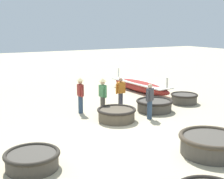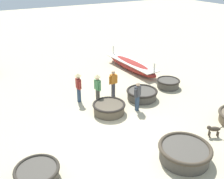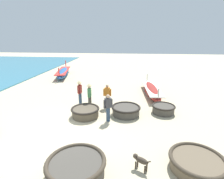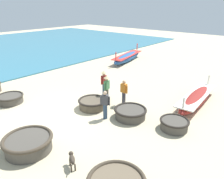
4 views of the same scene
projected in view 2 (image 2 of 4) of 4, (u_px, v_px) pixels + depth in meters
name	position (u px, v px, depth m)	size (l,w,h in m)	color
ground_plane	(111.00, 138.00, 11.46)	(80.00, 80.00, 0.00)	#C6B793
coracle_upturned	(142.00, 94.00, 14.69)	(1.75, 1.75, 0.54)	#4C473F
coracle_front_left	(185.00, 152.00, 10.03)	(2.05, 2.05, 0.64)	#4C473F
coracle_front_right	(109.00, 108.00, 13.25)	(1.67, 1.67, 0.55)	brown
coracle_center	(37.00, 173.00, 9.13)	(1.60, 1.60, 0.50)	#4C473F
coracle_weathered	(168.00, 83.00, 16.08)	(1.42, 1.42, 0.51)	#4C473F
long_boat_red_hull	(132.00, 65.00, 18.78)	(1.40, 5.26, 1.21)	maroon
fisherman_hauling	(113.00, 83.00, 14.72)	(0.53, 0.22, 1.57)	#383842
fisherman_standing_right	(78.00, 86.00, 14.10)	(0.36, 0.53, 1.67)	#2D425B
fisherman_by_coracle	(137.00, 96.00, 13.30)	(0.47, 0.36, 1.57)	#2D425B
fisherman_crouching	(98.00, 87.00, 13.96)	(0.36, 0.53, 1.67)	#4C473D
dog	(213.00, 129.00, 11.39)	(0.61, 0.44, 0.55)	#3D3328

